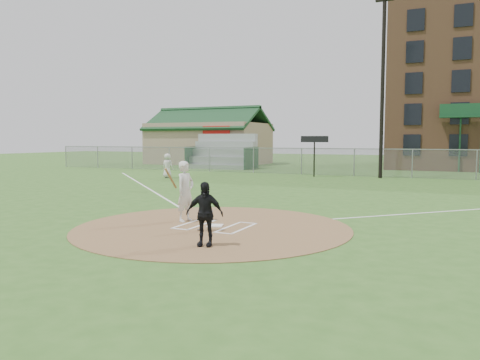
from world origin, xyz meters
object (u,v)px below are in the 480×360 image
at_px(batter_at_plate, 185,191).
at_px(ondeck_player, 168,166).
at_px(catcher, 205,213).
at_px(home_plate, 215,226).
at_px(umpire, 205,214).

bearing_deg(batter_at_plate, ondeck_player, 125.35).
height_order(catcher, ondeck_player, ondeck_player).
xyz_separation_m(catcher, ondeck_player, (-11.65, 15.65, 0.29)).
bearing_deg(home_plate, catcher, -81.42).
distance_m(catcher, ondeck_player, 19.52).
distance_m(catcher, batter_at_plate, 1.90).
xyz_separation_m(home_plate, umpire, (1.01, -2.49, 0.80)).
height_order(umpire, batter_at_plate, batter_at_plate).
distance_m(home_plate, ondeck_player, 18.78).
xyz_separation_m(home_plate, batter_at_plate, (-1.27, 0.35, 0.97)).
bearing_deg(home_plate, ondeck_player, 127.90).
bearing_deg(catcher, ondeck_player, 124.70).
relative_size(home_plate, ondeck_player, 0.27).
bearing_deg(catcher, batter_at_plate, 137.40).
bearing_deg(home_plate, batter_at_plate, 164.45).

